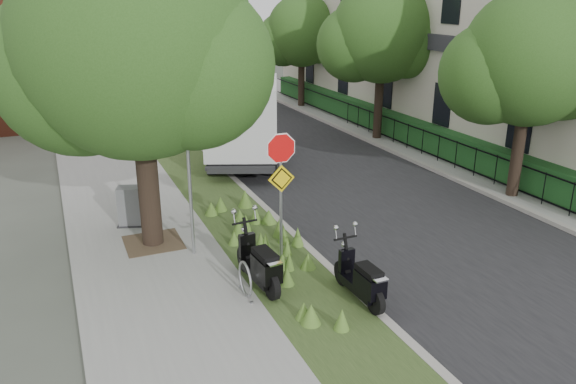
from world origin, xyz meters
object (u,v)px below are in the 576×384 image
object	(u,v)px
sign_assembly	(281,172)
scooter_far	(364,284)
box_truck	(244,117)
utility_cabinet	(132,207)
scooter_near	(262,269)

from	to	relation	value
sign_assembly	scooter_far	size ratio (longest dim) A/B	1.75
box_truck	utility_cabinet	xyz separation A→B (m)	(-4.86, -4.80, -1.12)
sign_assembly	scooter_near	bearing A→B (deg)	-130.07
scooter_far	sign_assembly	bearing A→B (deg)	108.50
sign_assembly	utility_cabinet	distance (m)	4.93
box_truck	scooter_far	bearing A→B (deg)	-96.27
scooter_far	box_truck	distance (m)	10.97
scooter_far	scooter_near	bearing A→B (deg)	141.21
scooter_far	utility_cabinet	size ratio (longest dim) A/B	1.71
scooter_near	box_truck	bearing A→B (deg)	73.11
sign_assembly	utility_cabinet	size ratio (longest dim) A/B	3.00
sign_assembly	scooter_far	distance (m)	3.10
utility_cabinet	sign_assembly	bearing A→B (deg)	-51.71
scooter_near	scooter_far	distance (m)	2.17
scooter_far	box_truck	xyz separation A→B (m)	(1.19, 10.84, 1.21)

